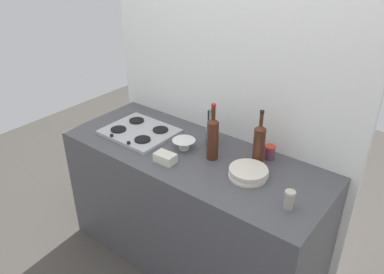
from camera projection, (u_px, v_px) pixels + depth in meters
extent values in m
plane|color=#47423D|center=(192.00, 255.00, 2.91)|extent=(6.00, 6.00, 0.00)
cube|color=#4C4C51|center=(192.00, 208.00, 2.69)|extent=(1.80, 0.70, 0.90)
cube|color=white|center=(227.00, 91.00, 2.59)|extent=(1.90, 0.06, 2.43)
cube|color=#B2B2B7|center=(140.00, 132.00, 2.71)|extent=(0.47, 0.40, 0.02)
cylinder|color=black|center=(118.00, 129.00, 2.71)|extent=(0.11, 0.11, 0.01)
cylinder|color=black|center=(142.00, 139.00, 2.58)|extent=(0.11, 0.11, 0.01)
cylinder|color=black|center=(137.00, 121.00, 2.83)|extent=(0.11, 0.11, 0.01)
cylinder|color=black|center=(160.00, 130.00, 2.70)|extent=(0.11, 0.11, 0.01)
cylinder|color=black|center=(112.00, 135.00, 2.62)|extent=(0.02, 0.02, 0.02)
cylinder|color=black|center=(129.00, 143.00, 2.53)|extent=(0.02, 0.02, 0.02)
cylinder|color=silver|center=(248.00, 176.00, 2.24)|extent=(0.23, 0.23, 0.01)
cylinder|color=silver|center=(249.00, 173.00, 2.23)|extent=(0.23, 0.23, 0.01)
cylinder|color=silver|center=(249.00, 171.00, 2.23)|extent=(0.23, 0.23, 0.01)
cylinder|color=silver|center=(248.00, 170.00, 2.22)|extent=(0.23, 0.23, 0.01)
cylinder|color=#472314|center=(259.00, 147.00, 2.31)|extent=(0.07, 0.07, 0.24)
cone|color=#472314|center=(261.00, 127.00, 2.25)|extent=(0.07, 0.07, 0.02)
cylinder|color=#472314|center=(261.00, 119.00, 2.23)|extent=(0.02, 0.02, 0.08)
cylinder|color=black|center=(262.00, 112.00, 2.20)|extent=(0.03, 0.03, 0.02)
cylinder|color=#472314|center=(213.00, 140.00, 2.37)|extent=(0.07, 0.07, 0.25)
cone|color=#472314|center=(213.00, 120.00, 2.30)|extent=(0.07, 0.07, 0.03)
cylinder|color=#472314|center=(213.00, 112.00, 2.27)|extent=(0.02, 0.02, 0.08)
cylinder|color=#B21E1E|center=(214.00, 105.00, 2.25)|extent=(0.03, 0.03, 0.02)
cylinder|color=white|center=(184.00, 148.00, 2.53)|extent=(0.07, 0.07, 0.01)
cone|color=white|center=(184.00, 144.00, 2.51)|extent=(0.15, 0.15, 0.05)
cube|color=silver|center=(165.00, 158.00, 2.37)|extent=(0.13, 0.09, 0.06)
cylinder|color=slate|center=(212.00, 137.00, 2.54)|extent=(0.09, 0.09, 0.12)
cylinder|color=#B7B7B2|center=(213.00, 122.00, 2.46)|extent=(0.02, 0.04, 0.27)
cylinder|color=#262626|center=(213.00, 124.00, 2.48)|extent=(0.02, 0.05, 0.22)
cylinder|color=#262626|center=(209.00, 125.00, 2.49)|extent=(0.02, 0.02, 0.21)
cylinder|color=#B7B7B2|center=(212.00, 124.00, 2.48)|extent=(0.04, 0.03, 0.23)
cylinder|color=#66384C|center=(270.00, 153.00, 2.40)|extent=(0.06, 0.06, 0.08)
cylinder|color=red|center=(270.00, 147.00, 2.38)|extent=(0.07, 0.07, 0.01)
cylinder|color=#9E998C|center=(289.00, 201.00, 1.97)|extent=(0.05, 0.05, 0.09)
cylinder|color=beige|center=(290.00, 192.00, 1.94)|extent=(0.06, 0.06, 0.01)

